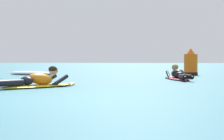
{
  "coord_description": "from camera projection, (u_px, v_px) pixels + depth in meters",
  "views": [
    {
      "loc": [
        3.0,
        -6.41,
        0.65
      ],
      "look_at": [
        1.53,
        5.74,
        0.35
      ],
      "focal_mm": 68.99,
      "sensor_mm": 36.0,
      "label": 1
    }
  ],
  "objects": [
    {
      "name": "surfer_near",
      "position": [
        35.0,
        82.0,
        9.83
      ],
      "size": [
        1.84,
        2.37,
        0.54
      ],
      "color": "yellow",
      "rests_on": "ground"
    },
    {
      "name": "whitewater_mid_left",
      "position": [
        32.0,
        73.0,
        17.61
      ],
      "size": [
        2.29,
        1.35,
        0.17
      ],
      "color": "white",
      "rests_on": "ground"
    },
    {
      "name": "channel_marker_buoy",
      "position": [
        191.0,
        64.0,
        17.56
      ],
      "size": [
        0.58,
        0.58,
        1.1
      ],
      "color": "#EA5B0F",
      "rests_on": "ground"
    },
    {
      "name": "surfer_far",
      "position": [
        179.0,
        76.0,
        13.57
      ],
      "size": [
        0.93,
        2.65,
        0.54
      ],
      "color": "#E54C66",
      "rests_on": "ground"
    },
    {
      "name": "ground_plane",
      "position": [
        86.0,
        76.0,
        16.67
      ],
      "size": [
        120.0,
        120.0,
        0.0
      ],
      "primitive_type": "plane",
      "color": "#2D6B7A"
    }
  ]
}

